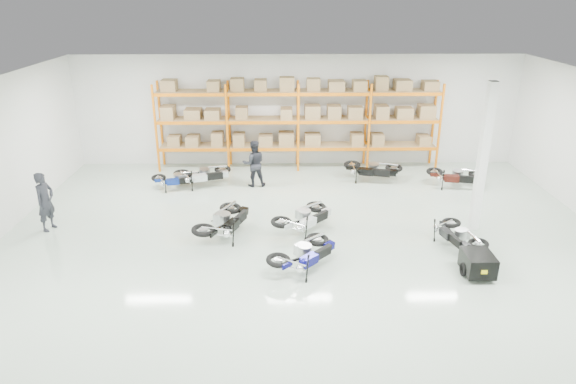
{
  "coord_description": "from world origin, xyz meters",
  "views": [
    {
      "loc": [
        -0.72,
        -13.7,
        6.83
      ],
      "look_at": [
        -0.49,
        0.85,
        1.1
      ],
      "focal_mm": 32.0,
      "sensor_mm": 36.0,
      "label": 1
    }
  ],
  "objects_px": {
    "moto_blue_centre": "(305,249)",
    "moto_touring_right": "(458,231)",
    "moto_back_a": "(177,176)",
    "moto_silver_left": "(305,213)",
    "person_back": "(254,163)",
    "moto_back_d": "(457,172)",
    "moto_black_far_left": "(225,217)",
    "trailer": "(478,263)",
    "moto_back_b": "(203,171)",
    "person_left": "(45,202)",
    "moto_back_c": "(372,166)"
  },
  "relations": [
    {
      "from": "moto_blue_centre",
      "to": "moto_touring_right",
      "type": "relative_size",
      "value": 1.12
    },
    {
      "from": "person_back",
      "to": "moto_back_b",
      "type": "bearing_deg",
      "value": -10.87
    },
    {
      "from": "moto_blue_centre",
      "to": "moto_touring_right",
      "type": "height_order",
      "value": "moto_blue_centre"
    },
    {
      "from": "moto_back_b",
      "to": "moto_back_d",
      "type": "xyz_separation_m",
      "value": [
        9.39,
        -0.3,
        -0.01
      ]
    },
    {
      "from": "trailer",
      "to": "moto_back_d",
      "type": "relative_size",
      "value": 0.82
    },
    {
      "from": "moto_back_a",
      "to": "person_back",
      "type": "distance_m",
      "value": 2.86
    },
    {
      "from": "trailer",
      "to": "moto_back_a",
      "type": "bearing_deg",
      "value": 144.39
    },
    {
      "from": "moto_back_b",
      "to": "person_back",
      "type": "height_order",
      "value": "person_back"
    },
    {
      "from": "moto_back_a",
      "to": "moto_back_c",
      "type": "relative_size",
      "value": 0.82
    },
    {
      "from": "moto_back_b",
      "to": "moto_back_c",
      "type": "distance_m",
      "value": 6.4
    },
    {
      "from": "moto_blue_centre",
      "to": "moto_back_c",
      "type": "bearing_deg",
      "value": -69.94
    },
    {
      "from": "moto_touring_right",
      "to": "moto_back_a",
      "type": "height_order",
      "value": "moto_touring_right"
    },
    {
      "from": "moto_touring_right",
      "to": "moto_silver_left",
      "type": "bearing_deg",
      "value": 151.85
    },
    {
      "from": "moto_silver_left",
      "to": "person_back",
      "type": "xyz_separation_m",
      "value": [
        -1.71,
        3.91,
        0.3
      ]
    },
    {
      "from": "moto_back_a",
      "to": "moto_back_c",
      "type": "xyz_separation_m",
      "value": [
        7.32,
        0.73,
        0.11
      ]
    },
    {
      "from": "moto_back_b",
      "to": "moto_back_d",
      "type": "bearing_deg",
      "value": -109.5
    },
    {
      "from": "trailer",
      "to": "moto_back_c",
      "type": "distance_m",
      "value": 7.3
    },
    {
      "from": "moto_black_far_left",
      "to": "person_back",
      "type": "relative_size",
      "value": 1.16
    },
    {
      "from": "trailer",
      "to": "moto_back_b",
      "type": "bearing_deg",
      "value": 140.02
    },
    {
      "from": "moto_back_b",
      "to": "moto_black_far_left",
      "type": "bearing_deg",
      "value": 178.35
    },
    {
      "from": "moto_back_b",
      "to": "person_left",
      "type": "relative_size",
      "value": 1.02
    },
    {
      "from": "moto_black_far_left",
      "to": "moto_back_c",
      "type": "distance_m",
      "value": 6.98
    },
    {
      "from": "moto_blue_centre",
      "to": "moto_black_far_left",
      "type": "distance_m",
      "value": 3.02
    },
    {
      "from": "trailer",
      "to": "person_left",
      "type": "relative_size",
      "value": 0.83
    },
    {
      "from": "person_left",
      "to": "person_back",
      "type": "bearing_deg",
      "value": -41.2
    },
    {
      "from": "moto_back_c",
      "to": "person_left",
      "type": "relative_size",
      "value": 1.06
    },
    {
      "from": "person_back",
      "to": "moto_back_c",
      "type": "bearing_deg",
      "value": 177.44
    },
    {
      "from": "moto_blue_centre",
      "to": "moto_back_d",
      "type": "xyz_separation_m",
      "value": [
        5.88,
        5.94,
        -0.01
      ]
    },
    {
      "from": "moto_touring_right",
      "to": "moto_back_a",
      "type": "xyz_separation_m",
      "value": [
        -8.82,
        4.82,
        -0.03
      ]
    },
    {
      "from": "moto_silver_left",
      "to": "trailer",
      "type": "xyz_separation_m",
      "value": [
        4.27,
        -2.74,
        -0.21
      ]
    },
    {
      "from": "moto_back_b",
      "to": "moto_silver_left",
      "type": "bearing_deg",
      "value": -155.45
    },
    {
      "from": "moto_silver_left",
      "to": "moto_back_b",
      "type": "relative_size",
      "value": 1.01
    },
    {
      "from": "moto_silver_left",
      "to": "moto_back_a",
      "type": "bearing_deg",
      "value": 5.4
    },
    {
      "from": "moto_black_far_left",
      "to": "person_back",
      "type": "bearing_deg",
      "value": -76.96
    },
    {
      "from": "person_left",
      "to": "moto_back_a",
      "type": "bearing_deg",
      "value": -25.77
    },
    {
      "from": "person_left",
      "to": "trailer",
      "type": "bearing_deg",
      "value": -86.08
    },
    {
      "from": "moto_back_d",
      "to": "moto_silver_left",
      "type": "bearing_deg",
      "value": 134.72
    },
    {
      "from": "moto_silver_left",
      "to": "moto_black_far_left",
      "type": "height_order",
      "value": "moto_black_far_left"
    },
    {
      "from": "trailer",
      "to": "moto_back_d",
      "type": "bearing_deg",
      "value": 77.19
    },
    {
      "from": "moto_touring_right",
      "to": "moto_black_far_left",
      "type": "bearing_deg",
      "value": 159.53
    },
    {
      "from": "moto_black_far_left",
      "to": "moto_touring_right",
      "type": "xyz_separation_m",
      "value": [
        6.65,
        -0.85,
        -0.11
      ]
    },
    {
      "from": "moto_back_b",
      "to": "person_left",
      "type": "distance_m",
      "value": 5.64
    },
    {
      "from": "moto_back_a",
      "to": "moto_silver_left",
      "type": "bearing_deg",
      "value": -141.89
    },
    {
      "from": "moto_silver_left",
      "to": "moto_back_a",
      "type": "relative_size",
      "value": 1.19
    },
    {
      "from": "moto_back_d",
      "to": "person_left",
      "type": "bearing_deg",
      "value": 116.49
    },
    {
      "from": "moto_silver_left",
      "to": "moto_back_d",
      "type": "height_order",
      "value": "moto_silver_left"
    },
    {
      "from": "moto_blue_centre",
      "to": "trailer",
      "type": "relative_size",
      "value": 1.24
    },
    {
      "from": "trailer",
      "to": "person_left",
      "type": "xyz_separation_m",
      "value": [
        -12.09,
        2.97,
        0.55
      ]
    },
    {
      "from": "moto_silver_left",
      "to": "person_left",
      "type": "height_order",
      "value": "person_left"
    },
    {
      "from": "moto_back_d",
      "to": "person_left",
      "type": "relative_size",
      "value": 1.0
    }
  ]
}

